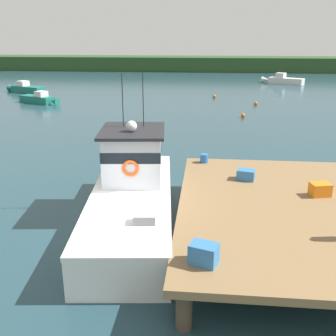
% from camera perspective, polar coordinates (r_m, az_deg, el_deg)
% --- Properties ---
extents(ground_plane, '(200.00, 200.00, 0.00)m').
position_cam_1_polar(ground_plane, '(12.93, -6.50, -9.32)').
color(ground_plane, '#23424C').
extents(dock, '(6.00, 9.00, 1.20)m').
position_cam_1_polar(dock, '(12.41, 15.65, -5.68)').
color(dock, '#4C3D2D').
rests_on(dock, ground).
extents(main_fishing_boat, '(3.35, 9.94, 4.80)m').
position_cam_1_polar(main_fishing_boat, '(13.47, -5.09, -3.38)').
color(main_fishing_boat, white).
rests_on(main_fishing_boat, ground).
extents(crate_stack_near_edge, '(0.71, 0.61, 0.47)m').
position_cam_1_polar(crate_stack_near_edge, '(8.99, 5.14, -12.15)').
color(crate_stack_near_edge, '#3370B2').
rests_on(crate_stack_near_edge, dock).
extents(crate_single_far, '(0.69, 0.57, 0.41)m').
position_cam_1_polar(crate_single_far, '(13.40, 20.97, -2.89)').
color(crate_single_far, orange).
rests_on(crate_single_far, dock).
extents(crate_single_by_cleat, '(0.68, 0.56, 0.36)m').
position_cam_1_polar(crate_single_by_cleat, '(14.17, 11.09, -0.94)').
color(crate_single_by_cleat, '#3370B2').
rests_on(crate_single_by_cleat, dock).
extents(bait_bucket, '(0.32, 0.32, 0.34)m').
position_cam_1_polar(bait_bucket, '(15.84, 5.20, 1.39)').
color(bait_bucket, '#2866B2').
rests_on(bait_bucket, dock).
extents(moored_boat_near_channel, '(4.96, 2.85, 1.26)m').
position_cam_1_polar(moored_boat_near_channel, '(47.16, -19.72, 10.65)').
color(moored_boat_near_channel, '#196B5B').
rests_on(moored_boat_near_channel, ground).
extents(moored_boat_off_the_point, '(4.40, 2.76, 1.14)m').
position_cam_1_polar(moored_boat_off_the_point, '(39.26, -17.94, 9.39)').
color(moored_boat_off_the_point, '#196B5B').
rests_on(moored_boat_off_the_point, ground).
extents(moored_boat_mid_harbor, '(5.30, 3.57, 1.39)m').
position_cam_1_polar(moored_boat_mid_harbor, '(54.75, 16.18, 11.99)').
color(moored_boat_mid_harbor, silver).
rests_on(moored_boat_mid_harbor, ground).
extents(mooring_buoy_outer, '(0.34, 0.34, 0.34)m').
position_cam_1_polar(mooring_buoy_outer, '(37.19, 12.47, 9.03)').
color(mooring_buoy_outer, '#EA5B19').
rests_on(mooring_buoy_outer, ground).
extents(mooring_buoy_inshore, '(0.33, 0.33, 0.33)m').
position_cam_1_polar(mooring_buoy_inshore, '(40.99, 6.65, 10.18)').
color(mooring_buoy_inshore, '#EA5B19').
rests_on(mooring_buoy_inshore, ground).
extents(mooring_buoy_spare_mooring, '(0.33, 0.33, 0.33)m').
position_cam_1_polar(mooring_buoy_spare_mooring, '(31.31, 10.70, 7.42)').
color(mooring_buoy_spare_mooring, '#EA5B19').
rests_on(mooring_buoy_spare_mooring, ground).
extents(far_shoreline, '(120.00, 8.00, 2.40)m').
position_cam_1_polar(far_shoreline, '(73.36, 3.77, 14.70)').
color(far_shoreline, '#284723').
rests_on(far_shoreline, ground).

